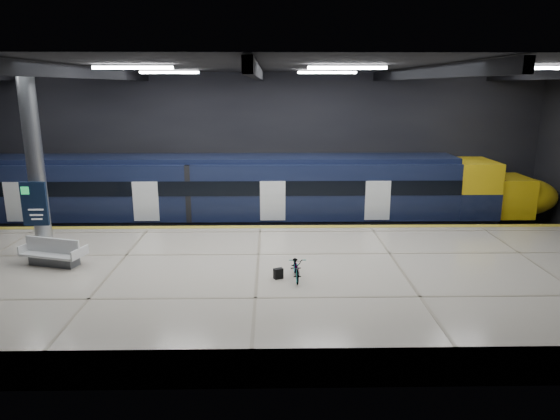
{
  "coord_description": "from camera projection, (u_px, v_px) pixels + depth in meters",
  "views": [
    {
      "loc": [
        0.5,
        -18.95,
        7.32
      ],
      "look_at": [
        0.86,
        1.5,
        2.2
      ],
      "focal_mm": 32.0,
      "sensor_mm": 36.0,
      "label": 1
    }
  ],
  "objects": [
    {
      "name": "ground",
      "position": [
        259.0,
        272.0,
        20.15
      ],
      "size": [
        30.0,
        30.0,
        0.0
      ],
      "primitive_type": "plane",
      "color": "black",
      "rests_on": "ground"
    },
    {
      "name": "platform",
      "position": [
        258.0,
        283.0,
        17.59
      ],
      "size": [
        30.0,
        11.0,
        1.1
      ],
      "primitive_type": "cube",
      "color": "beige",
      "rests_on": "ground"
    },
    {
      "name": "pannier_bag",
      "position": [
        278.0,
        273.0,
        16.49
      ],
      "size": [
        0.35,
        0.29,
        0.35
      ],
      "primitive_type": "cube",
      "rotation": [
        0.0,
        0.0,
        0.42
      ],
      "color": "black",
      "rests_on": "platform"
    },
    {
      "name": "bench",
      "position": [
        54.0,
        255.0,
        17.72
      ],
      "size": [
        2.42,
        1.53,
        0.99
      ],
      "rotation": [
        0.0,
        0.0,
        -0.29
      ],
      "color": "#595B60",
      "rests_on": "platform"
    },
    {
      "name": "room_shell",
      "position": [
        258.0,
        129.0,
        18.76
      ],
      "size": [
        30.1,
        16.1,
        8.05
      ],
      "color": "black",
      "rests_on": "ground"
    },
    {
      "name": "safety_strip",
      "position": [
        261.0,
        227.0,
        22.55
      ],
      "size": [
        30.0,
        0.4,
        0.01
      ],
      "primitive_type": "cube",
      "color": "gold",
      "rests_on": "platform"
    },
    {
      "name": "bicycle",
      "position": [
        296.0,
        267.0,
        16.45
      ],
      "size": [
        0.58,
        1.55,
        0.81
      ],
      "primitive_type": "imported",
      "rotation": [
        0.0,
        0.0,
        0.03
      ],
      "color": "#99999E",
      "rests_on": "platform"
    },
    {
      "name": "train",
      "position": [
        249.0,
        194.0,
        24.97
      ],
      "size": [
        29.4,
        2.84,
        3.79
      ],
      "color": "black",
      "rests_on": "ground"
    },
    {
      "name": "rails",
      "position": [
        262.0,
        231.0,
        25.46
      ],
      "size": [
        30.0,
        1.52,
        0.16
      ],
      "color": "gray",
      "rests_on": "ground"
    },
    {
      "name": "info_column",
      "position": [
        35.0,
        167.0,
        17.93
      ],
      "size": [
        0.9,
        0.78,
        6.9
      ],
      "color": "#9EA0A5",
      "rests_on": "platform"
    }
  ]
}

